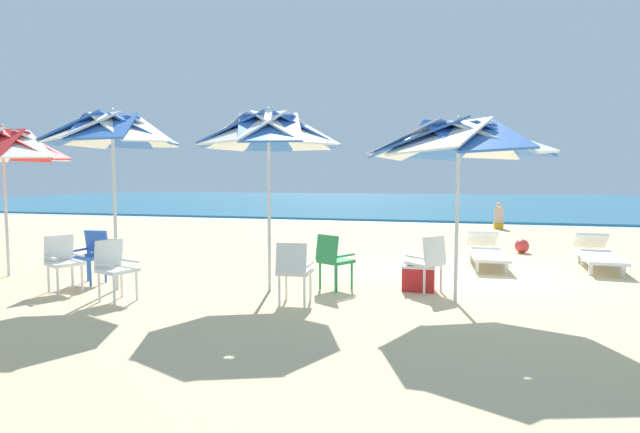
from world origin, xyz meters
TOP-DOWN VIEW (x-y plane):
  - ground_plane at (0.00, 0.00)m, footprint 80.00×80.00m
  - sea at (0.00, 28.58)m, footprint 80.00×36.00m
  - surf_foam at (0.00, 10.28)m, footprint 80.00×0.70m
  - beach_umbrella_0 at (-0.38, -2.29)m, footprint 2.55×2.55m
  - plastic_chair_0 at (-0.79, -1.75)m, footprint 0.63×0.63m
  - beach_umbrella_1 at (-3.15, -2.28)m, footprint 2.23×2.23m
  - plastic_chair_1 at (-2.52, -2.98)m, footprint 0.47×0.49m
  - plastic_chair_2 at (-2.22, -1.94)m, footprint 0.61×0.62m
  - beach_umbrella_2 at (-5.48, -2.81)m, footprint 2.06×2.06m
  - plastic_chair_3 at (-6.19, -2.51)m, footprint 0.44×0.47m
  - plastic_chair_4 at (-5.04, -3.43)m, footprint 0.58×0.56m
  - plastic_chair_5 at (-6.18, -3.14)m, footprint 0.61×0.59m
  - beach_umbrella_3 at (-8.04, -2.40)m, footprint 2.15×2.15m
  - sun_lounger_0 at (2.28, 1.19)m, footprint 0.78×2.19m
  - sun_lounger_1 at (0.22, 0.95)m, footprint 0.74×2.18m
  - cooler_box at (-0.93, -1.67)m, footprint 0.50×0.34m
  - beach_ball at (1.12, 2.95)m, footprint 0.32×0.32m
  - beachgoer_seated at (1.08, 8.94)m, footprint 0.30×0.93m

SIDE VIEW (x-z plane):
  - ground_plane at x=0.00m, z-range 0.00..0.00m
  - surf_foam at x=0.00m, z-range 0.00..0.01m
  - sea at x=0.00m, z-range 0.00..0.10m
  - beach_ball at x=1.12m, z-range 0.00..0.32m
  - cooler_box at x=-0.93m, z-range 0.00..0.40m
  - sun_lounger_0 at x=2.28m, z-range -0.03..0.59m
  - sun_lounger_1 at x=0.22m, z-range -0.03..0.59m
  - beachgoer_seated at x=1.08m, z-range -0.17..0.75m
  - plastic_chair_0 at x=-0.79m, z-range 0.06..0.93m
  - plastic_chair_1 at x=-2.52m, z-range 0.06..0.93m
  - plastic_chair_2 at x=-2.22m, z-range 0.06..0.93m
  - plastic_chair_3 at x=-6.19m, z-range 0.06..0.93m
  - plastic_chair_4 at x=-5.04m, z-range 0.06..0.93m
  - plastic_chair_5 at x=-6.18m, z-range 0.06..0.93m
  - beach_umbrella_0 at x=-0.38m, z-range 0.96..3.53m
  - beach_umbrella_3 at x=-8.04m, z-range 0.95..3.63m
  - beach_umbrella_1 at x=-3.15m, z-range 1.02..3.82m
  - beach_umbrella_2 at x=-5.48m, z-range 1.04..3.84m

